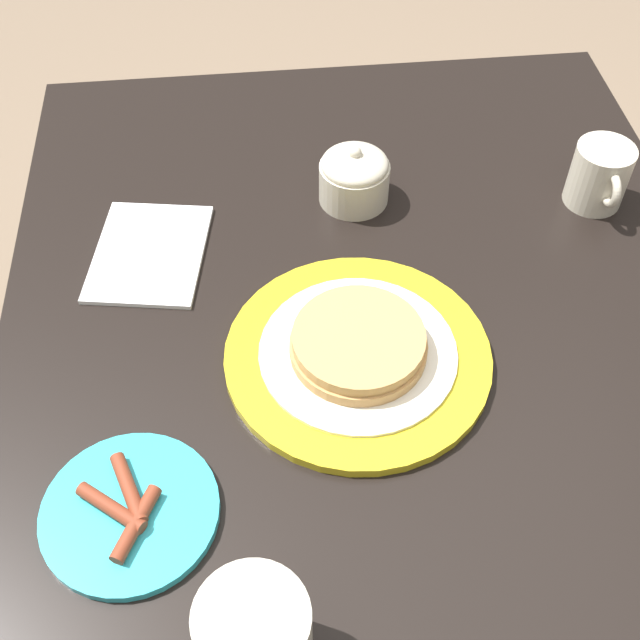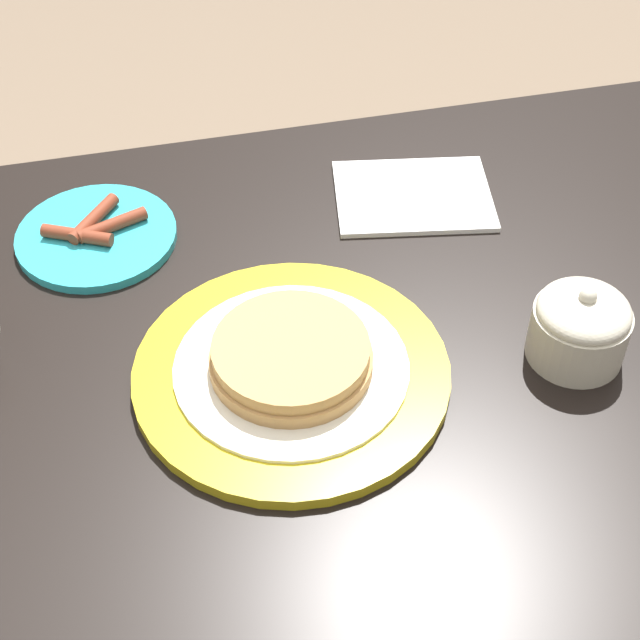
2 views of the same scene
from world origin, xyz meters
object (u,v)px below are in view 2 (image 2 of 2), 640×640
side_plate_bacon (96,235)px  napkin (413,196)px  pancake_plate (291,367)px  sugar_bowl (580,326)px

side_plate_bacon → napkin: size_ratio=0.88×
napkin → pancake_plate: bearing=50.9°
sugar_bowl → napkin: size_ratio=0.47×
side_plate_bacon → sugar_bowl: size_ratio=1.87×
pancake_plate → sugar_bowl: size_ratio=3.22×
sugar_bowl → side_plate_bacon: bearing=-32.5°
side_plate_bacon → napkin: 0.34m
pancake_plate → sugar_bowl: (-0.26, 0.03, 0.02)m
pancake_plate → side_plate_bacon: (0.16, -0.24, -0.01)m
side_plate_bacon → sugar_bowl: 0.50m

